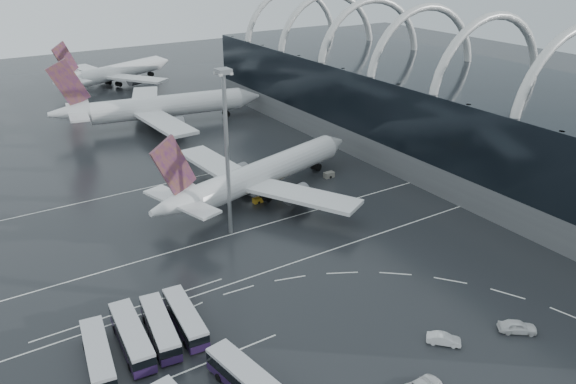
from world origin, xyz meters
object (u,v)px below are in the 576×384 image
floodlight_mast (226,134)px  gse_cart_belly_e (263,174)px  bus_row_near_d (185,318)px  gse_cart_belly_a (283,190)px  gse_cart_belly_b (287,163)px  gse_cart_belly_d (329,175)px  bus_row_near_b (132,336)px  van_curve_c (444,339)px  airliner_gate_c (114,73)px  gse_cart_belly_c (258,200)px  bus_row_near_a (98,355)px  airliner_main (259,176)px  bus_row_near_c (160,327)px  bus_row_far_c (250,383)px  airliner_gate_b (157,108)px  van_curve_b (517,327)px

floodlight_mast → gse_cart_belly_e: size_ratio=11.83×
bus_row_near_d → gse_cart_belly_e: size_ratio=4.94×
gse_cart_belly_a → gse_cart_belly_b: gse_cart_belly_b is taller
gse_cart_belly_e → gse_cart_belly_d: bearing=-34.6°
bus_row_near_b → van_curve_c: size_ratio=3.00×
floodlight_mast → airliner_gate_c: bearing=82.4°
gse_cart_belly_c → gse_cart_belly_e: (7.76, 11.09, 0.15)m
floodlight_mast → bus_row_near_a: bearing=-143.1°
gse_cart_belly_a → gse_cart_belly_d: size_ratio=0.94×
bus_row_near_a → gse_cart_belly_a: 56.57m
airliner_main → gse_cart_belly_e: bearing=39.0°
bus_row_near_c → gse_cart_belly_a: (38.33, 30.77, -1.08)m
bus_row_near_c → gse_cart_belly_d: 60.46m
bus_row_far_c → van_curve_c: 26.12m
airliner_gate_c → bus_row_far_c: 161.30m
bus_row_near_a → bus_row_far_c: size_ratio=0.93×
gse_cart_belly_b → floodlight_mast: bearing=-139.7°
bus_row_near_a → bus_row_near_b: (4.62, 1.29, 0.06)m
bus_row_near_b → gse_cart_belly_e: bus_row_near_b is taller
airliner_gate_c → gse_cart_belly_c: bearing=-116.5°
bus_row_near_c → gse_cart_belly_c: bearing=-39.3°
airliner_gate_c → gse_cart_belly_d: bearing=-106.4°
airliner_gate_b → van_curve_c: 109.91m
bus_row_far_c → gse_cart_belly_a: 56.88m
van_curve_c → gse_cart_belly_b: size_ratio=2.02×
airliner_gate_c → bus_row_near_c: airliner_gate_c is taller
floodlight_mast → gse_cart_belly_c: bearing=38.9°
van_curve_b → van_curve_c: size_ratio=1.14×
bus_row_far_c → gse_cart_belly_e: bus_row_far_c is taller
airliner_gate_c → gse_cart_belly_e: (1.77, -102.25, -3.86)m
airliner_main → bus_row_near_d: size_ratio=4.35×
van_curve_b → bus_row_far_c: bearing=113.6°
van_curve_c → gse_cart_belly_d: van_curve_c is taller
gse_cart_belly_d → gse_cart_belly_e: (-11.96, 8.25, 0.06)m
airliner_gate_b → airliner_gate_c: airliner_gate_b is taller
van_curve_c → gse_cart_belly_c: 50.27m
airliner_main → gse_cart_belly_a: size_ratio=25.25×
airliner_gate_b → van_curve_b: bearing=-77.5°
gse_cart_belly_d → floodlight_mast: bearing=-159.6°
floodlight_mast → gse_cart_belly_b: floodlight_mast is taller
bus_row_near_c → gse_cart_belly_e: size_ratio=5.04×
bus_row_near_c → van_curve_b: 47.38m
airliner_gate_b → gse_cart_belly_b: 48.02m
bus_row_near_a → floodlight_mast: bearing=-45.2°
airliner_main → van_curve_b: airliner_main is taller
gse_cart_belly_a → bus_row_near_c: bearing=-141.2°
airliner_main → floodlight_mast: 21.28m
van_curve_c → gse_cart_belly_e: 61.97m
bus_row_near_d → van_curve_c: 34.17m
gse_cart_belly_b → gse_cart_belly_d: gse_cart_belly_d is taller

